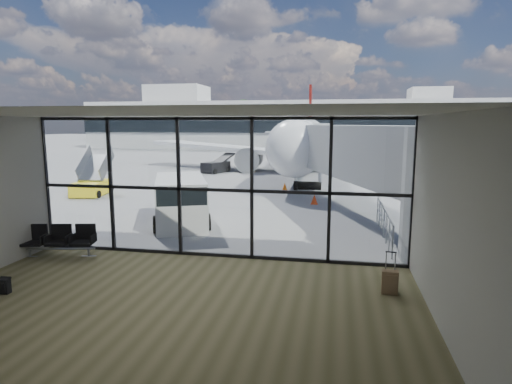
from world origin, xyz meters
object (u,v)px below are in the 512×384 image
(backpack, at_px, (4,286))
(service_van, at_px, (181,201))
(seating_row, at_px, (60,239))
(suitcase, at_px, (390,282))
(airliner, at_px, (305,140))
(mobile_stairs, at_px, (92,186))
(belt_loader, at_px, (217,166))

(backpack, bearing_deg, service_van, 75.11)
(seating_row, height_order, suitcase, suitcase)
(airliner, distance_m, service_van, 23.91)
(service_van, bearing_deg, seating_row, -136.97)
(airliner, distance_m, mobile_stairs, 20.95)
(suitcase, height_order, airliner, airliner)
(backpack, distance_m, airliner, 32.24)
(suitcase, relative_size, mobile_stairs, 0.31)
(belt_loader, bearing_deg, mobile_stairs, -84.62)
(airliner, xyz_separation_m, belt_loader, (-7.43, -4.35, -2.21))
(suitcase, bearing_deg, backpack, -165.54)
(backpack, distance_m, belt_loader, 27.47)
(suitcase, xyz_separation_m, mobile_stairs, (-15.96, 12.53, 0.23))
(backpack, height_order, belt_loader, belt_loader)
(suitcase, bearing_deg, airliner, 102.28)
(suitcase, height_order, belt_loader, belt_loader)
(suitcase, relative_size, belt_loader, 0.29)
(seating_row, relative_size, suitcase, 2.13)
(backpack, bearing_deg, belt_loader, 91.58)
(suitcase, relative_size, service_van, 0.22)
(seating_row, height_order, backpack, seating_row)
(service_van, distance_m, belt_loader, 19.66)
(airliner, xyz_separation_m, mobile_stairs, (-11.49, -17.38, -2.20))
(mobile_stairs, bearing_deg, belt_loader, 63.86)
(belt_loader, bearing_deg, seating_row, -63.36)
(service_van, relative_size, belt_loader, 1.35)
(mobile_stairs, bearing_deg, airliner, 47.69)
(suitcase, bearing_deg, belt_loader, 118.75)
(service_van, distance_m, mobile_stairs, 10.16)
(seating_row, distance_m, service_van, 5.50)
(seating_row, bearing_deg, backpack, -91.79)
(backpack, relative_size, airliner, 0.01)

